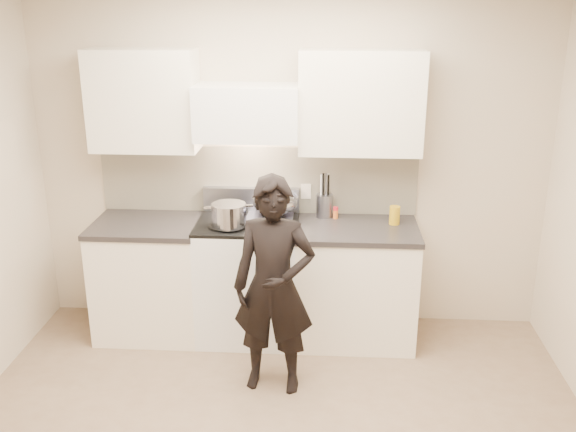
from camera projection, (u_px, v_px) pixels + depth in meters
The scene contains 10 objects.
room_shell at pixel (265, 175), 3.63m from camera, with size 4.04×3.54×2.70m.
stove at pixel (249, 278), 5.00m from camera, with size 0.76×0.65×0.96m.
counter_right at pixel (355, 282), 4.96m from camera, with size 0.92×0.67×0.92m.
counter_left at pixel (151, 277), 5.06m from camera, with size 0.82×0.67×0.92m.
wok at pixel (275, 202), 4.94m from camera, with size 0.36×0.44×0.29m.
stock_pot at pixel (229, 215), 4.69m from camera, with size 0.36×0.30×0.17m.
utensil_crock at pixel (324, 204), 5.00m from camera, with size 0.13×0.13×0.34m.
spice_jar at pixel (336, 213), 4.98m from camera, with size 0.04×0.04×0.09m.
oil_glass at pixel (395, 215), 4.85m from camera, with size 0.08×0.08×0.14m.
person at pixel (274, 286), 4.22m from camera, with size 0.55×0.36×1.50m, color black.
Camera 1 is at (0.30, -3.12, 2.55)m, focal length 40.00 mm.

